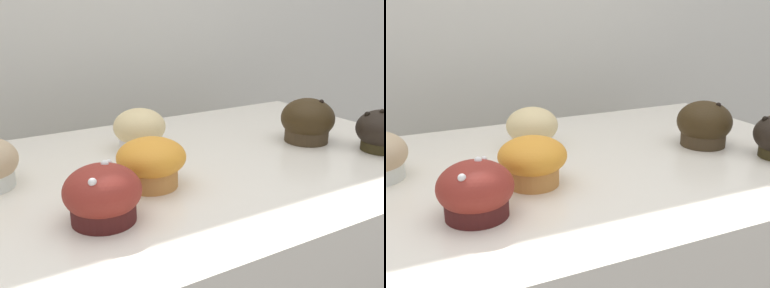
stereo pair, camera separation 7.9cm
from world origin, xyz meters
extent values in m
cube|color=beige|center=(0.00, 0.60, 0.90)|extent=(3.20, 0.10, 1.80)
sphere|color=black|center=(0.34, -0.12, 0.98)|extent=(0.01, 0.01, 0.01)
cylinder|color=#461816|center=(-0.21, -0.14, 0.93)|extent=(0.09, 0.09, 0.04)
ellipsoid|color=maroon|center=(-0.21, -0.14, 0.95)|extent=(0.11, 0.11, 0.07)
sphere|color=white|center=(-0.20, -0.11, 0.98)|extent=(0.01, 0.01, 0.01)
sphere|color=white|center=(-0.24, -0.16, 0.98)|extent=(0.01, 0.01, 0.01)
sphere|color=white|center=(-0.21, -0.13, 0.99)|extent=(0.01, 0.01, 0.01)
cylinder|color=#3E2F1D|center=(0.28, -0.01, 0.93)|extent=(0.09, 0.09, 0.05)
ellipsoid|color=#31220F|center=(0.28, -0.01, 0.96)|extent=(0.11, 0.11, 0.08)
sphere|color=black|center=(0.30, -0.04, 1.00)|extent=(0.01, 0.01, 0.01)
cylinder|color=#C6813E|center=(-0.11, -0.06, 0.93)|extent=(0.08, 0.08, 0.05)
ellipsoid|color=orange|center=(-0.11, -0.06, 0.96)|extent=(0.11, 0.11, 0.06)
cylinder|color=white|center=(-0.04, 0.12, 0.93)|extent=(0.08, 0.08, 0.05)
ellipsoid|color=#E0C485|center=(-0.04, 0.12, 0.95)|extent=(0.10, 0.10, 0.07)
camera|label=1|loc=(-0.40, -0.67, 1.20)|focal=42.00mm
camera|label=2|loc=(-0.33, -0.71, 1.20)|focal=42.00mm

